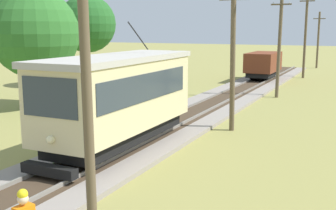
{
  "coord_description": "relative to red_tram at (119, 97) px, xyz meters",
  "views": [
    {
      "loc": [
        8.76,
        7.46,
        4.88
      ],
      "look_at": [
        0.37,
        25.24,
        1.29
      ],
      "focal_mm": 45.51,
      "sensor_mm": 36.0,
      "label": 1
    }
  ],
  "objects": [
    {
      "name": "tree_left_far",
      "position": [
        -9.56,
        5.97,
        2.32
      ],
      "size": [
        5.35,
        5.35,
        7.2
      ],
      "color": "#4C3823",
      "rests_on": "ground"
    },
    {
      "name": "utility_pole_distant",
      "position": [
        3.01,
        29.22,
        2.09
      ],
      "size": [
        1.4,
        0.25,
        8.37
      ],
      "color": "brown",
      "rests_on": "ground"
    },
    {
      "name": "utility_pole_mid",
      "position": [
        3.01,
        5.19,
        1.4
      ],
      "size": [
        1.4,
        0.51,
        6.99
      ],
      "color": "brown",
      "rests_on": "ground"
    },
    {
      "name": "utility_pole_near_tram",
      "position": [
        3.01,
        -6.2,
        1.65
      ],
      "size": [
        1.4,
        0.36,
        7.49
      ],
      "color": "brown",
      "rests_on": "ground"
    },
    {
      "name": "utility_pole_horizon",
      "position": [
        3.01,
        40.61,
        1.27
      ],
      "size": [
        1.4,
        0.32,
        6.73
      ],
      "color": "brown",
      "rests_on": "ground"
    },
    {
      "name": "tree_horizon",
      "position": [
        -12.7,
        15.63,
        2.97
      ],
      "size": [
        4.77,
        4.77,
        7.56
      ],
      "color": "#4C3823",
      "rests_on": "ground"
    },
    {
      "name": "freight_car",
      "position": [
        -0.0,
        25.04,
        -0.64
      ],
      "size": [
        2.4,
        5.2,
        2.31
      ],
      "color": "brown",
      "rests_on": "rail_right"
    },
    {
      "name": "utility_pole_far",
      "position": [
        3.01,
        16.36,
        1.57
      ],
      "size": [
        1.4,
        0.62,
        7.33
      ],
      "color": "brown",
      "rests_on": "ground"
    },
    {
      "name": "red_tram",
      "position": [
        0.0,
        0.0,
        0.0
      ],
      "size": [
        2.6,
        8.54,
        4.79
      ],
      "color": "beige",
      "rests_on": "rail_right"
    }
  ]
}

